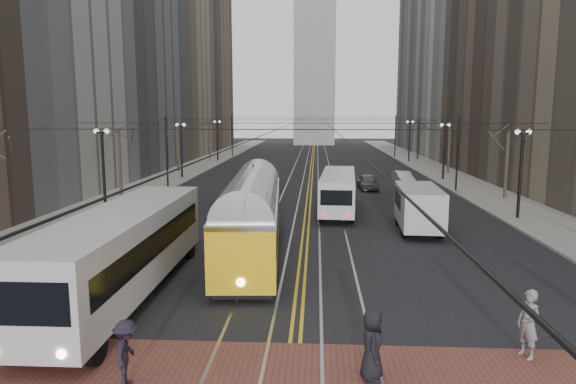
# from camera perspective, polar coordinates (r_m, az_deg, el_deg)

# --- Properties ---
(ground) EXTENTS (260.00, 260.00, 0.00)m
(ground) POSITION_cam_1_polar(r_m,az_deg,el_deg) (16.96, 0.94, -15.05)
(ground) COLOR black
(ground) RESTS_ON ground
(sidewalk_left) EXTENTS (5.00, 140.00, 0.15)m
(sidewalk_left) POSITION_cam_1_polar(r_m,az_deg,el_deg) (62.86, -11.20, 2.34)
(sidewalk_left) COLOR gray
(sidewalk_left) RESTS_ON ground
(sidewalk_right) EXTENTS (5.00, 140.00, 0.15)m
(sidewalk_right) POSITION_cam_1_polar(r_m,az_deg,el_deg) (62.57, 16.49, 2.12)
(sidewalk_right) COLOR gray
(sidewalk_right) RESTS_ON ground
(streetcar_rails) EXTENTS (4.80, 130.00, 0.02)m
(streetcar_rails) POSITION_cam_1_polar(r_m,az_deg,el_deg) (60.90, 2.61, 2.23)
(streetcar_rails) COLOR gray
(streetcar_rails) RESTS_ON ground
(centre_lines) EXTENTS (0.42, 130.00, 0.01)m
(centre_lines) POSITION_cam_1_polar(r_m,az_deg,el_deg) (60.90, 2.61, 2.24)
(centre_lines) COLOR gold
(centre_lines) RESTS_ON ground
(building_left_mid) EXTENTS (16.00, 20.00, 34.00)m
(building_left_mid) POSITION_cam_1_polar(r_m,az_deg,el_deg) (67.59, -20.47, 16.80)
(building_left_mid) COLOR slate
(building_left_mid) RESTS_ON ground
(building_left_far) EXTENTS (16.00, 20.00, 40.00)m
(building_left_far) POSITION_cam_1_polar(r_m,az_deg,el_deg) (105.64, -11.57, 15.67)
(building_left_far) COLOR brown
(building_left_far) RESTS_ON ground
(building_right_mid) EXTENTS (16.00, 20.00, 34.00)m
(building_right_mid) POSITION_cam_1_polar(r_m,az_deg,el_deg) (67.14, 26.07, 16.54)
(building_right_mid) COLOR brown
(building_right_mid) RESTS_ON ground
(building_right_far) EXTENTS (16.00, 20.00, 40.00)m
(building_right_far) POSITION_cam_1_polar(r_m,az_deg,el_deg) (105.35, 17.49, 15.47)
(building_right_far) COLOR slate
(building_right_far) RESTS_ON ground
(lamp_posts) EXTENTS (27.60, 57.20, 5.60)m
(lamp_posts) POSITION_cam_1_polar(r_m,az_deg,el_deg) (44.45, 2.41, 3.47)
(lamp_posts) COLOR black
(lamp_posts) RESTS_ON ground
(street_trees) EXTENTS (31.68, 53.28, 5.60)m
(street_trees) POSITION_cam_1_polar(r_m,az_deg,el_deg) (50.93, 2.52, 4.13)
(street_trees) COLOR #382D23
(street_trees) RESTS_ON ground
(trolley_wires) EXTENTS (25.96, 120.00, 6.60)m
(trolley_wires) POSITION_cam_1_polar(r_m,az_deg,el_deg) (50.45, 2.52, 5.20)
(trolley_wires) COLOR black
(trolley_wires) RESTS_ON ground
(transit_bus) EXTENTS (2.76, 13.07, 3.27)m
(transit_bus) POSITION_cam_1_polar(r_m,az_deg,el_deg) (20.29, -17.88, -6.58)
(transit_bus) COLOR silver
(transit_bus) RESTS_ON ground
(streetcar) EXTENTS (3.39, 13.69, 3.19)m
(streetcar) POSITION_cam_1_polar(r_m,az_deg,el_deg) (24.93, -4.02, -3.45)
(streetcar) COLOR yellow
(streetcar) RESTS_ON ground
(rear_bus) EXTENTS (2.90, 10.49, 2.70)m
(rear_bus) POSITION_cam_1_polar(r_m,az_deg,el_deg) (36.29, 5.59, -0.04)
(rear_bus) COLOR silver
(rear_bus) RESTS_ON ground
(cargo_van) EXTENTS (2.59, 6.01, 2.61)m
(cargo_van) POSITION_cam_1_polar(r_m,az_deg,el_deg) (30.92, 14.29, -1.88)
(cargo_van) COLOR silver
(cargo_van) RESTS_ON ground
(sedan_grey) EXTENTS (1.80, 4.08, 1.37)m
(sedan_grey) POSITION_cam_1_polar(r_m,az_deg,el_deg) (47.28, 8.84, 1.10)
(sedan_grey) COLOR #3D4144
(sedan_grey) RESTS_ON ground
(sedan_silver) EXTENTS (1.81, 4.14, 1.32)m
(sedan_silver) POSITION_cam_1_polar(r_m,az_deg,el_deg) (51.05, 12.65, 1.53)
(sedan_silver) COLOR #A4A5AB
(sedan_silver) RESTS_ON ground
(pedestrian_a) EXTENTS (0.63, 0.93, 1.87)m
(pedestrian_a) POSITION_cam_1_polar(r_m,az_deg,el_deg) (13.92, 9.32, -16.42)
(pedestrian_a) COLOR black
(pedestrian_a) RESTS_ON crosswalk_band
(pedestrian_b) EXTENTS (0.72, 0.85, 1.97)m
(pedestrian_b) POSITION_cam_1_polar(r_m,az_deg,el_deg) (16.32, 25.17, -13.11)
(pedestrian_b) COLOR gray
(pedestrian_b) RESTS_ON crosswalk_band
(pedestrian_d) EXTENTS (0.80, 1.20, 1.73)m
(pedestrian_d) POSITION_cam_1_polar(r_m,az_deg,el_deg) (14.08, -17.53, -16.74)
(pedestrian_d) COLOR black
(pedestrian_d) RESTS_ON crosswalk_band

